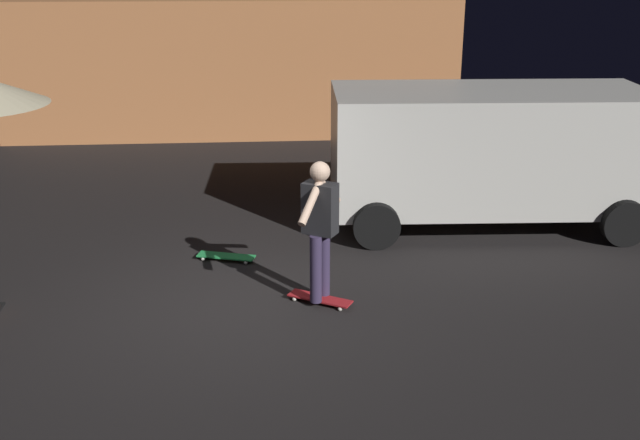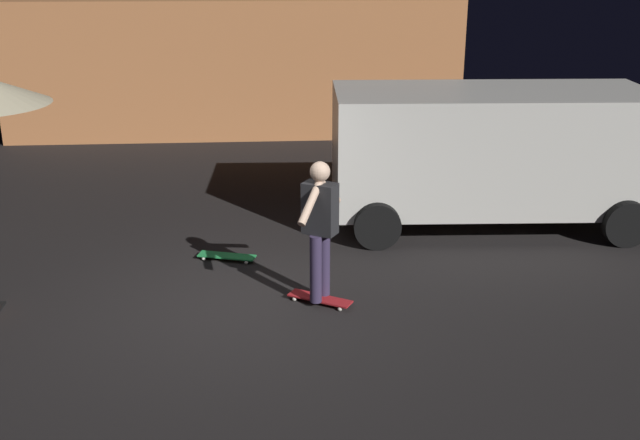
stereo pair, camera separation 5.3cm
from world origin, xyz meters
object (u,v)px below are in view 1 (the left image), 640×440
Objects in this scene: parked_van at (489,149)px; skateboard_ridden at (320,299)px; skater at (320,221)px; skateboard_spare at (226,256)px.

skateboard_ridden is at bearing -136.06° from parked_van.
parked_van is 6.04× the size of skateboard_ridden.
skateboard_spare is at bearing 129.85° from skater.
skateboard_ridden is at bearing -50.15° from skateboard_spare.
skateboard_ridden and skateboard_spare have the same top height.
skateboard_spare is (-3.88, -1.22, -1.11)m from parked_van.
skateboard_ridden is 0.98m from skater.
skateboard_ridden is 0.96× the size of skateboard_spare.
skateboard_spare is 2.07m from skater.
skater is at bearing -50.15° from skateboard_spare.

